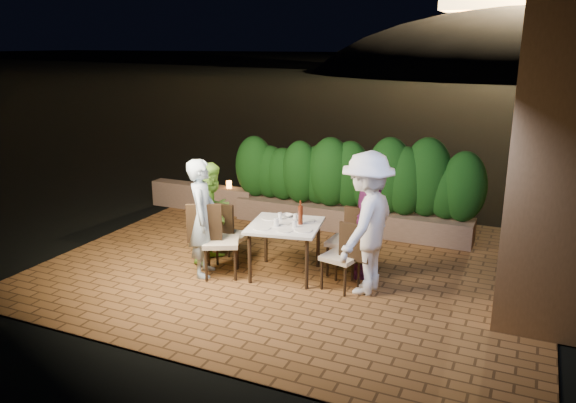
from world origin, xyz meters
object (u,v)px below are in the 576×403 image
Objects in this scene: diner_blue at (203,218)px; bowl at (287,216)px; chair_right_front at (341,255)px; dining_table at (285,250)px; chair_right_back at (346,240)px; parapet_lamp at (229,185)px; chair_left_back at (232,234)px; diner_white at (367,223)px; diner_purple at (369,217)px; chair_left_front at (221,240)px; diner_green at (213,213)px; beer_bottle at (300,213)px.

bowl is at bearing -72.41° from diner_blue.
chair_right_front reaches higher than bowl.
dining_table is 1.02× the size of chair_right_front.
parapet_lamp is (-2.96, 1.90, 0.07)m from chair_right_back.
bowl is at bearing 16.30° from chair_left_back.
diner_white reaches higher than chair_right_front.
diner_white is 0.53m from diner_purple.
diner_blue is at bearing -73.46° from diner_white.
chair_left_front reaches higher than chair_right_front.
diner_purple reaches higher than chair_right_back.
dining_table is at bearing -6.10° from chair_left_back.
bowl is 0.09× the size of diner_blue.
chair_right_front is 0.50× the size of diner_white.
parapet_lamp is at bearing 29.08° from diner_green.
dining_table is 0.91m from chair_left_front.
parapet_lamp is (-1.00, 2.21, -0.18)m from diner_green.
diner_blue is 2.26m from diner_white.
chair_right_back is (0.76, 0.38, 0.12)m from dining_table.
diner_white is at bearing -4.60° from chair_left_back.
chair_right_front is at bearing -17.91° from chair_left_front.
chair_right_back is 2.01m from diner_blue.
chair_right_front is (0.86, -0.12, 0.09)m from dining_table.
diner_white reaches higher than parapet_lamp.
beer_bottle is 0.36× the size of chair_right_front.
diner_purple is at bearing -75.56° from diner_green.
chair_right_back reaches higher than chair_left_back.
diner_white is 13.36× the size of parapet_lamp.
chair_right_back reaches higher than bowl.
beer_bottle is 1.18m from chair_left_back.
diner_green is 2.43m from parapet_lamp.
diner_green is at bearing 104.24° from chair_left_front.
diner_green reaches higher than chair_right_front.
parapet_lamp is at bearing 120.44° from chair_left_back.
diner_blue is at bearing 164.80° from chair_left_front.
chair_right_back is (-0.10, 0.50, 0.03)m from chair_right_front.
diner_green is at bearing -176.62° from chair_left_back.
chair_left_front is 0.61× the size of diner_purple.
diner_green is (-2.06, 0.19, 0.28)m from chair_right_front.
chair_right_front is 0.55× the size of diner_purple.
chair_right_back is (1.65, 0.29, 0.05)m from chair_left_back.
diner_purple is at bearing -162.57° from chair_right_back.
diner_green is at bearing 7.42° from chair_right_front.
chair_left_back is 0.54× the size of diner_blue.
diner_purple reaches higher than beer_bottle.
diner_white reaches higher than dining_table.
chair_left_front is 0.56× the size of diner_white.
beer_bottle is at bearing -4.43° from chair_right_front.
beer_bottle is 1.41m from diner_green.
chair_left_front reaches higher than chair_left_back.
diner_purple is at bearing -29.18° from parapet_lamp.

